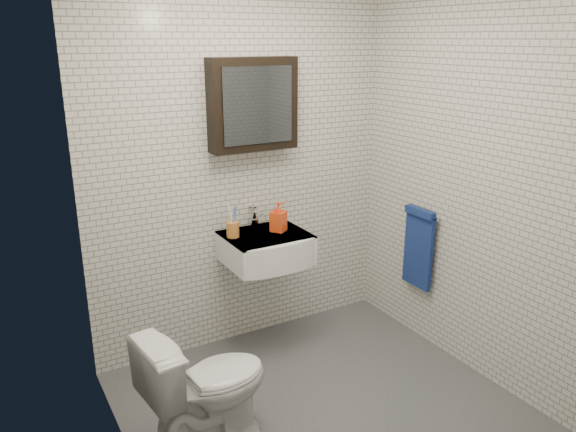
{
  "coord_description": "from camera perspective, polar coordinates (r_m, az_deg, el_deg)",
  "views": [
    {
      "loc": [
        -1.6,
        -2.4,
        2.12
      ],
      "look_at": [
        0.04,
        0.45,
        1.07
      ],
      "focal_mm": 35.0,
      "sensor_mm": 36.0,
      "label": 1
    }
  ],
  "objects": [
    {
      "name": "toilet",
      "position": [
        3.15,
        -8.29,
        -16.66
      ],
      "size": [
        0.73,
        0.47,
        0.7
      ],
      "primitive_type": "imported",
      "rotation": [
        0.0,
        0.0,
        1.69
      ],
      "color": "white",
      "rests_on": "ground"
    },
    {
      "name": "room_shell",
      "position": [
        2.96,
        3.72,
        4.93
      ],
      "size": [
        2.22,
        2.02,
        2.51
      ],
      "color": "silver",
      "rests_on": "ground"
    },
    {
      "name": "soap_bottle",
      "position": [
        3.82,
        -0.98,
        -0.06
      ],
      "size": [
        0.13,
        0.13,
        0.21
      ],
      "primitive_type": "imported",
      "rotation": [
        0.0,
        0.0,
        0.61
      ],
      "color": "orange",
      "rests_on": "washbasin"
    },
    {
      "name": "toothbrush_cup",
      "position": [
        3.74,
        -5.63,
        -1.29
      ],
      "size": [
        0.09,
        0.09,
        0.23
      ],
      "rotation": [
        0.0,
        0.0,
        0.09
      ],
      "color": "#C77631",
      "rests_on": "washbasin"
    },
    {
      "name": "mirror_cabinet",
      "position": [
        3.73,
        -3.57,
        11.25
      ],
      "size": [
        0.6,
        0.15,
        0.6
      ],
      "color": "black",
      "rests_on": "room_shell"
    },
    {
      "name": "ground",
      "position": [
        3.58,
        3.23,
        -18.57
      ],
      "size": [
        2.2,
        2.0,
        0.01
      ],
      "primitive_type": "cube",
      "color": "#484A50",
      "rests_on": "ground"
    },
    {
      "name": "towel_rail",
      "position": [
        4.06,
        13.13,
        -2.85
      ],
      "size": [
        0.09,
        0.3,
        0.58
      ],
      "color": "silver",
      "rests_on": "room_shell"
    },
    {
      "name": "washbasin",
      "position": [
        3.79,
        -2.0,
        -3.34
      ],
      "size": [
        0.55,
        0.5,
        0.2
      ],
      "color": "white",
      "rests_on": "room_shell"
    },
    {
      "name": "faucet",
      "position": [
        3.9,
        -3.38,
        -0.23
      ],
      "size": [
        0.06,
        0.2,
        0.15
      ],
      "color": "silver",
      "rests_on": "washbasin"
    }
  ]
}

